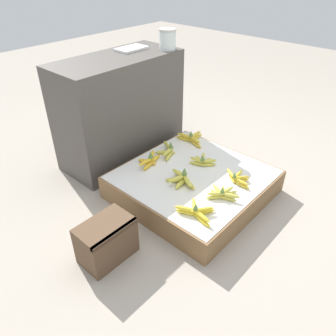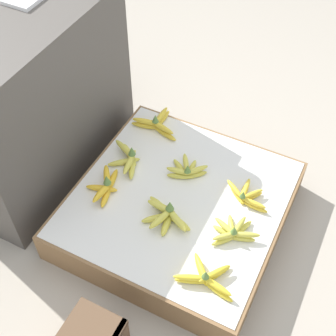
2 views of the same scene
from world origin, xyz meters
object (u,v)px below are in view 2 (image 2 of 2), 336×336
banana_bunch_front_left (206,277)px  banana_bunch_back_midleft (106,186)px  banana_bunch_back_right (157,124)px  banana_bunch_front_midright (246,196)px  banana_bunch_front_midleft (233,232)px  banana_bunch_middle_midleft (166,215)px  banana_bunch_back_midright (128,158)px  banana_bunch_middle_midright (187,170)px

banana_bunch_front_left → banana_bunch_back_midleft: 0.64m
banana_bunch_back_midleft → banana_bunch_back_right: bearing=-1.9°
banana_bunch_front_left → banana_bunch_back_midleft: (0.22, 0.60, 0.00)m
banana_bunch_front_left → banana_bunch_front_midright: size_ratio=1.10×
banana_bunch_front_left → banana_bunch_front_midleft: (0.25, -0.02, -0.00)m
banana_bunch_middle_midleft → banana_bunch_back_right: (0.50, 0.31, -0.00)m
banana_bunch_front_left → banana_bunch_back_midright: banana_bunch_back_midright is taller
banana_bunch_front_midleft → banana_bunch_back_midright: banana_bunch_back_midright is taller
banana_bunch_middle_midright → banana_bunch_back_right: 0.35m
banana_bunch_front_left → banana_bunch_back_right: size_ratio=0.94×
banana_bunch_front_midright → banana_bunch_back_midright: bearing=94.7°
banana_bunch_front_left → banana_bunch_back_midright: bearing=55.3°
banana_bunch_back_midleft → banana_bunch_back_midright: size_ratio=1.16×
banana_bunch_back_right → banana_bunch_front_left: bearing=-139.7°
banana_bunch_front_midleft → banana_bunch_front_midright: banana_bunch_front_midleft is taller
banana_bunch_middle_midright → banana_bunch_back_midright: 0.29m
banana_bunch_middle_midleft → banana_bunch_front_midright: bearing=-45.7°
banana_bunch_front_left → banana_bunch_back_midleft: bearing=70.3°
banana_bunch_front_left → banana_bunch_middle_midleft: 0.34m
banana_bunch_back_midright → banana_bunch_front_midleft: bearing=-104.8°
banana_bunch_front_left → banana_bunch_front_midleft: 0.25m
banana_bunch_front_midleft → banana_bunch_middle_midright: size_ratio=1.11×
banana_bunch_front_midleft → banana_bunch_back_midleft: 0.62m
banana_bunch_front_left → banana_bunch_middle_midright: size_ratio=1.32×
banana_bunch_front_left → banana_bunch_back_midleft: size_ratio=1.06×
banana_bunch_front_left → banana_bunch_front_midleft: banana_bunch_front_left is taller
banana_bunch_middle_midleft → banana_bunch_back_midleft: 0.33m
banana_bunch_front_midright → banana_bunch_middle_midright: size_ratio=1.20×
banana_bunch_back_right → banana_bunch_middle_midleft: bearing=-148.2°
banana_bunch_back_midright → banana_bunch_back_right: size_ratio=0.76×
banana_bunch_front_midleft → banana_bunch_middle_midright: banana_bunch_middle_midright is taller
banana_bunch_middle_midleft → banana_bunch_front_midleft: bearing=-78.9°
banana_bunch_front_midright → banana_bunch_back_midleft: 0.65m
banana_bunch_front_midleft → banana_bunch_front_midright: (0.21, 0.02, -0.00)m
banana_bunch_front_left → banana_bunch_middle_midleft: (0.19, 0.28, 0.01)m
banana_bunch_back_midright → banana_bunch_back_midleft: bearing=178.3°
banana_bunch_front_midleft → banana_bunch_back_right: bearing=53.9°
banana_bunch_front_midleft → banana_bunch_front_midright: size_ratio=0.93×
banana_bunch_front_midleft → banana_bunch_middle_midright: 0.40m
banana_bunch_front_midleft → banana_bunch_back_midleft: banana_bunch_back_midleft is taller
banana_bunch_front_left → banana_bunch_middle_midright: 0.57m
banana_bunch_front_midleft → banana_bunch_back_midright: 0.64m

